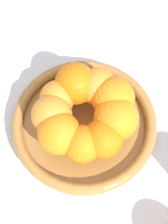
% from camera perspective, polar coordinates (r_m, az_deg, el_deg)
% --- Properties ---
extents(ground_plane, '(4.00, 4.00, 0.00)m').
position_cam_1_polar(ground_plane, '(0.76, 0.00, -2.58)').
color(ground_plane, silver).
extents(fruit_bowl, '(0.29, 0.29, 0.04)m').
position_cam_1_polar(fruit_bowl, '(0.75, 0.00, -1.94)').
color(fruit_bowl, '#A57238').
rests_on(fruit_bowl, ground_plane).
extents(orange_pile, '(0.20, 0.20, 0.08)m').
position_cam_1_polar(orange_pile, '(0.69, 0.28, 0.08)').
color(orange_pile, orange).
rests_on(orange_pile, fruit_bowl).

